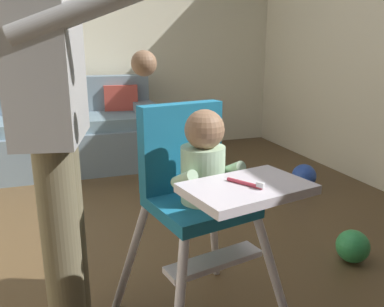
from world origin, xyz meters
name	(u,v)px	position (x,y,z in m)	size (l,w,h in m)	color
ground	(147,264)	(0.00, 0.00, -0.05)	(5.76, 6.50, 0.10)	brown
wall_far	(92,34)	(0.00, 2.48, 1.28)	(4.96, 0.06, 2.57)	beige
couch	(70,133)	(-0.32, 1.96, 0.33)	(1.71, 0.86, 0.86)	slate
high_chair	(200,181)	(0.10, -0.61, 0.66)	(0.71, 0.81, 0.95)	white
adult_standing	(55,122)	(-0.41, -0.51, 0.90)	(0.51, 0.56, 1.60)	#6C6249
toy_ball	(353,246)	(1.08, -0.42, 0.09)	(0.18, 0.18, 0.18)	green
toy_ball_second	(304,176)	(1.50, 0.67, 0.10)	(0.20, 0.20, 0.20)	#284CB7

